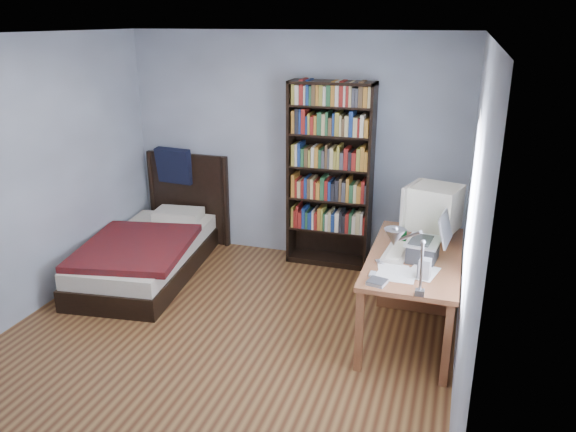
# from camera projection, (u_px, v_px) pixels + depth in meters

# --- Properties ---
(room) EXTENTS (4.20, 4.24, 2.50)m
(room) POSITION_uv_depth(u_px,v_px,m) (217.00, 204.00, 4.34)
(room) COLOR #4E2917
(room) RESTS_ON ground
(desk) EXTENTS (0.75, 1.53, 0.73)m
(desk) POSITION_uv_depth(u_px,v_px,m) (417.00, 269.00, 5.21)
(desk) COLOR brown
(desk) RESTS_ON floor
(crt_monitor) EXTENTS (0.53, 0.49, 0.50)m
(crt_monitor) POSITION_uv_depth(u_px,v_px,m) (432.00, 208.00, 5.00)
(crt_monitor) COLOR beige
(crt_monitor) RESTS_ON desk
(laptop) EXTENTS (0.37, 0.37, 0.41)m
(laptop) POSITION_uv_depth(u_px,v_px,m) (425.00, 247.00, 4.57)
(laptop) COLOR #2D2D30
(laptop) RESTS_ON desk
(desk_lamp) EXTENTS (0.26, 0.57, 0.67)m
(desk_lamp) POSITION_uv_depth(u_px,v_px,m) (399.00, 244.00, 3.53)
(desk_lamp) COLOR #99999E
(desk_lamp) RESTS_ON desk
(keyboard) EXTENTS (0.23, 0.48, 0.05)m
(keyboard) POSITION_uv_depth(u_px,v_px,m) (397.00, 252.00, 4.73)
(keyboard) COLOR #B6AB98
(keyboard) RESTS_ON desk
(speaker) EXTENTS (0.09, 0.09, 0.17)m
(speaker) POSITION_uv_depth(u_px,v_px,m) (425.00, 269.00, 4.25)
(speaker) COLOR #959598
(speaker) RESTS_ON desk
(soda_can) EXTENTS (0.06, 0.06, 0.11)m
(soda_can) POSITION_uv_depth(u_px,v_px,m) (403.00, 236.00, 4.98)
(soda_can) COLOR #073315
(soda_can) RESTS_ON desk
(mouse) EXTENTS (0.06, 0.11, 0.04)m
(mouse) POSITION_uv_depth(u_px,v_px,m) (417.00, 242.00, 4.95)
(mouse) COLOR silver
(mouse) RESTS_ON desk
(phone_silver) EXTENTS (0.09, 0.10, 0.02)m
(phone_silver) POSITION_uv_depth(u_px,v_px,m) (380.00, 262.00, 4.55)
(phone_silver) COLOR silver
(phone_silver) RESTS_ON desk
(phone_grey) EXTENTS (0.05, 0.09, 0.02)m
(phone_grey) POSITION_uv_depth(u_px,v_px,m) (372.00, 274.00, 4.34)
(phone_grey) COLOR #959598
(phone_grey) RESTS_ON desk
(external_drive) EXTENTS (0.16, 0.16, 0.03)m
(external_drive) POSITION_uv_depth(u_px,v_px,m) (377.00, 282.00, 4.20)
(external_drive) COLOR #959598
(external_drive) RESTS_ON desk
(bookshelf) EXTENTS (0.90, 0.30, 2.01)m
(bookshelf) POSITION_uv_depth(u_px,v_px,m) (330.00, 176.00, 6.04)
(bookshelf) COLOR black
(bookshelf) RESTS_ON floor
(bed) EXTENTS (1.26, 2.11, 1.16)m
(bed) POSITION_uv_depth(u_px,v_px,m) (151.00, 248.00, 6.07)
(bed) COLOR black
(bed) RESTS_ON floor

